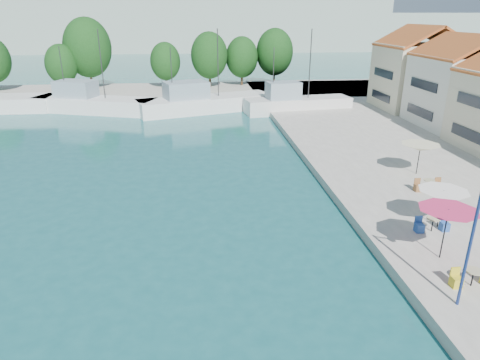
{
  "coord_description": "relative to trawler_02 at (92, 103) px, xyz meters",
  "views": [
    {
      "loc": [
        -2.61,
        1.02,
        11.31
      ],
      "look_at": [
        -0.06,
        26.0,
        1.58
      ],
      "focal_mm": 32.0,
      "sensor_mm": 36.0,
      "label": 1
    }
  ],
  "objects": [
    {
      "name": "tree_08",
      "position": [
        25.8,
        16.67,
        4.61
      ],
      "size": [
        5.95,
        5.95,
        8.81
      ],
      "color": "#3F2B19",
      "rests_on": "quay_far"
    },
    {
      "name": "umbrella_white",
      "position": [
        25.66,
        -34.8,
        1.39
      ],
      "size": [
        2.63,
        2.63,
        2.11
      ],
      "color": "black",
      "rests_on": "quay_right"
    },
    {
      "name": "tree_03",
      "position": [
        -6.63,
        12.69,
        3.47
      ],
      "size": [
        4.62,
        4.62,
        6.84
      ],
      "color": "#3F2B19",
      "rests_on": "quay_far"
    },
    {
      "name": "tree_07",
      "position": [
        20.39,
        15.89,
        3.92
      ],
      "size": [
        5.14,
        5.14,
        7.61
      ],
      "color": "#3F2B19",
      "rests_on": "quay_far"
    },
    {
      "name": "cafe_table_03",
      "position": [
        27.7,
        -29.96,
        -0.18
      ],
      "size": [
        1.82,
        0.7,
        0.76
      ],
      "color": "black",
      "rests_on": "quay_right"
    },
    {
      "name": "umbrella_pink",
      "position": [
        24.08,
        -37.85,
        1.78
      ],
      "size": [
        2.7,
        2.7,
        2.5
      ],
      "color": "black",
      "rests_on": "quay_right"
    },
    {
      "name": "trawler_03",
      "position": [
        13.7,
        -1.08,
        -0.0
      ],
      "size": [
        17.37,
        9.51,
        10.2
      ],
      "rotation": [
        0.0,
        0.0,
        0.32
      ],
      "color": "white",
      "rests_on": "ground"
    },
    {
      "name": "cafe_table_02",
      "position": [
        25.06,
        -35.29,
        -0.18
      ],
      "size": [
        1.82,
        0.7,
        0.76
      ],
      "color": "black",
      "rests_on": "quay_right"
    },
    {
      "name": "trawler_04",
      "position": [
        25.0,
        -2.91,
        0.0
      ],
      "size": [
        13.34,
        5.03,
        10.2
      ],
      "rotation": [
        0.0,
        0.0,
        0.13
      ],
      "color": "silver",
      "rests_on": "ground"
    },
    {
      "name": "umbrella_cream",
      "position": [
        28.5,
        -26.84,
        1.51
      ],
      "size": [
        2.73,
        2.73,
        2.23
      ],
      "color": "black",
      "rests_on": "quay_right"
    },
    {
      "name": "trawler_02",
      "position": [
        0.0,
        0.0,
        0.0
      ],
      "size": [
        15.81,
        8.6,
        10.2
      ],
      "rotation": [
        0.0,
        0.0,
        -0.32
      ],
      "color": "white",
      "rests_on": "ground"
    },
    {
      "name": "building_06",
      "position": [
        39.53,
        -4.31,
        4.43
      ],
      "size": [
        9.0,
        8.8,
        10.2
      ],
      "color": "beige",
      "rests_on": "quay_right"
    },
    {
      "name": "hill_west",
      "position": [
        -14.47,
        104.69,
        6.93
      ],
      "size": [
        180.0,
        40.0,
        16.0
      ],
      "primitive_type": "cube",
      "color": "#96A396",
      "rests_on": "ground"
    },
    {
      "name": "tree_05",
      "position": [
        8.33,
        15.0,
        3.5
      ],
      "size": [
        4.65,
        4.65,
        6.88
      ],
      "color": "#3F2B19",
      "rests_on": "quay_far"
    },
    {
      "name": "tree_04",
      "position": [
        -3.21,
        15.23,
        5.59
      ],
      "size": [
        7.09,
        7.09,
        10.5
      ],
      "color": "#3F2B19",
      "rests_on": "quay_far"
    },
    {
      "name": "quay_far",
      "position": [
        7.53,
        11.69,
        -0.77
      ],
      "size": [
        90.0,
        16.0,
        0.6
      ],
      "primitive_type": "cube",
      "color": "#A29D92",
      "rests_on": "ground"
    },
    {
      "name": "cafe_table_01",
      "position": [
        24.2,
        -40.11,
        -0.18
      ],
      "size": [
        1.82,
        0.7,
        0.76
      ],
      "color": "black",
      "rests_on": "quay_right"
    },
    {
      "name": "building_05",
      "position": [
        39.53,
        -13.31,
        4.19
      ],
      "size": [
        8.4,
        8.8,
        9.7
      ],
      "color": "white",
      "rests_on": "quay_right"
    },
    {
      "name": "tree_06",
      "position": [
        15.16,
        14.39,
        4.37
      ],
      "size": [
        5.67,
        5.67,
        8.39
      ],
      "color": "#3F2B19",
      "rests_on": "quay_far"
    },
    {
      "name": "hill_east",
      "position": [
        55.53,
        124.69,
        4.93
      ],
      "size": [
        140.0,
        40.0,
        12.0
      ],
      "primitive_type": "cube",
      "color": "#96A396",
      "rests_on": "ground"
    }
  ]
}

